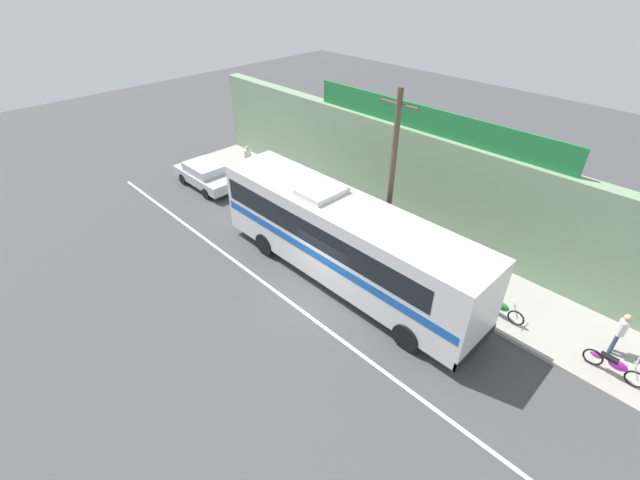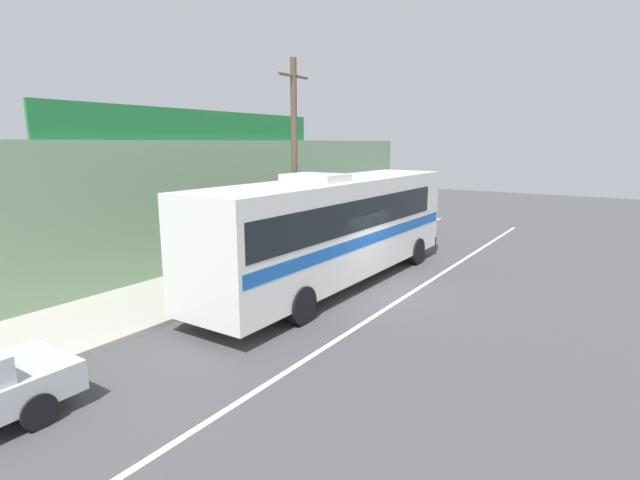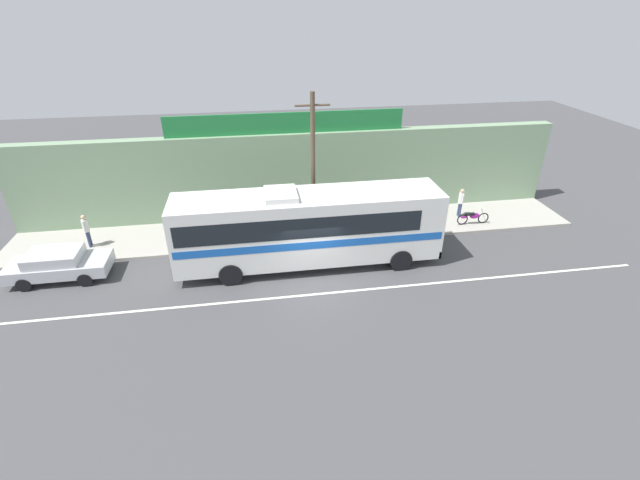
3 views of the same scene
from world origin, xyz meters
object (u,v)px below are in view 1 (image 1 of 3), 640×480
object	(u,v)px
parked_car	(206,175)
pedestrian_far_left	(248,158)
motorcycle_blue	(614,365)
utility_pole	(391,181)
intercity_bus	(342,237)
pedestrian_far_right	(621,331)
motorcycle_orange	(499,306)
pedestrian_by_curb	(358,209)

from	to	relation	value
parked_car	pedestrian_far_left	distance (m)	2.71
parked_car	motorcycle_blue	xyz separation A→B (m)	(20.69, 1.95, -0.17)
parked_car	pedestrian_far_left	size ratio (longest dim) A/B	2.47
utility_pole	intercity_bus	bearing A→B (deg)	-106.18
pedestrian_far_left	pedestrian_far_right	xyz separation A→B (m)	(19.86, 0.38, -0.04)
parked_car	utility_pole	xyz separation A→B (m)	(11.75, 1.54, 3.25)
motorcycle_orange	pedestrian_far_left	distance (m)	16.35
pedestrian_by_curb	pedestrian_far_right	xyz separation A→B (m)	(11.32, 0.17, 0.03)
pedestrian_far_left	motorcycle_blue	bearing A→B (deg)	-1.92
intercity_bus	pedestrian_by_curb	xyz separation A→B (m)	(-2.07, 3.38, -0.98)
utility_pole	motorcycle_orange	distance (m)	6.16
utility_pole	motorcycle_orange	world-z (taller)	utility_pole
intercity_bus	utility_pole	world-z (taller)	utility_pole
pedestrian_by_curb	motorcycle_orange	bearing A→B (deg)	-6.97
motorcycle_blue	motorcycle_orange	xyz separation A→B (m)	(-3.83, -0.07, 0.00)
motorcycle_orange	pedestrian_far_left	bearing A→B (deg)	177.40
motorcycle_blue	pedestrian_by_curb	size ratio (longest dim) A/B	1.13
pedestrian_far_right	intercity_bus	bearing A→B (deg)	-159.00
intercity_bus	parked_car	world-z (taller)	intercity_bus
parked_car	motorcycle_orange	bearing A→B (deg)	6.38
parked_car	motorcycle_blue	bearing A→B (deg)	5.39
parked_car	pedestrian_far_left	xyz separation A→B (m)	(0.54, 2.63, 0.41)
pedestrian_far_left	pedestrian_far_right	bearing A→B (deg)	1.09
motorcycle_blue	pedestrian_far_right	bearing A→B (deg)	105.62
parked_car	utility_pole	distance (m)	12.29
motorcycle_blue	pedestrian_by_curb	world-z (taller)	pedestrian_by_curb
motorcycle_blue	pedestrian_far_left	size ratio (longest dim) A/B	1.07
motorcycle_blue	motorcycle_orange	world-z (taller)	same
motorcycle_orange	pedestrian_by_curb	size ratio (longest dim) A/B	1.17
motorcycle_orange	pedestrian_far_right	size ratio (longest dim) A/B	1.14
intercity_bus	motorcycle_blue	bearing A→B (deg)	14.67
intercity_bus	utility_pole	bearing A→B (deg)	73.82
intercity_bus	motorcycle_orange	xyz separation A→B (m)	(5.71, 2.43, -1.50)
pedestrian_far_left	pedestrian_by_curb	bearing A→B (deg)	1.40
utility_pole	pedestrian_by_curb	bearing A→B (deg)	154.03
utility_pole	pedestrian_by_curb	world-z (taller)	utility_pole
motorcycle_blue	pedestrian_far_right	distance (m)	1.22
pedestrian_by_curb	intercity_bus	bearing A→B (deg)	-58.58
parked_car	pedestrian_far_right	distance (m)	20.62
parked_car	motorcycle_orange	size ratio (longest dim) A/B	2.24
intercity_bus	pedestrian_far_left	distance (m)	11.11
parked_car	pedestrian_by_curb	size ratio (longest dim) A/B	2.63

